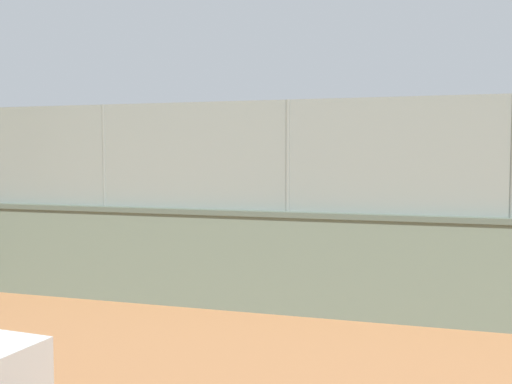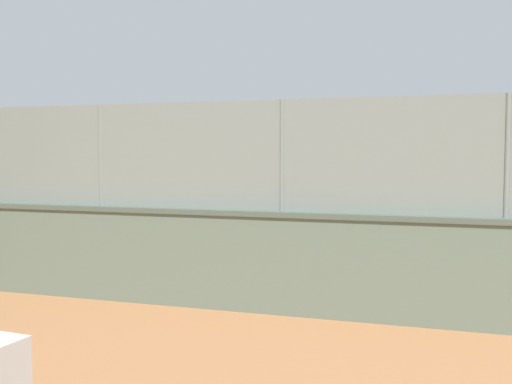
% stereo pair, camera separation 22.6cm
% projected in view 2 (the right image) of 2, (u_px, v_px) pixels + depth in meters
% --- Properties ---
extents(ground_plane, '(260.00, 260.00, 0.00)m').
position_uv_depth(ground_plane, '(386.00, 228.00, 19.15)').
color(ground_plane, '#A36B42').
extents(perimeter_wall, '(28.10, 0.49, 1.52)m').
position_uv_depth(perimeter_wall, '(187.00, 256.00, 9.34)').
color(perimeter_wall, slate).
rests_on(perimeter_wall, ground_plane).
extents(fence_panel_on_wall, '(27.61, 0.15, 1.64)m').
position_uv_depth(fence_panel_on_wall, '(187.00, 156.00, 9.24)').
color(fence_panel_on_wall, gray).
rests_on(fence_panel_on_wall, perimeter_wall).
extents(player_baseline_waiting, '(1.22, 0.76, 1.65)m').
position_uv_depth(player_baseline_waiting, '(388.00, 201.00, 17.58)').
color(player_baseline_waiting, black).
rests_on(player_baseline_waiting, ground_plane).
extents(player_foreground_swinging, '(0.74, 1.01, 1.57)m').
position_uv_depth(player_foreground_swinging, '(190.00, 202.00, 17.97)').
color(player_foreground_swinging, navy).
rests_on(player_foreground_swinging, ground_plane).
extents(sports_ball, '(0.22, 0.22, 0.22)m').
position_uv_depth(sports_ball, '(373.00, 236.00, 16.49)').
color(sports_ball, '#3399D8').
rests_on(sports_ball, ground_plane).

